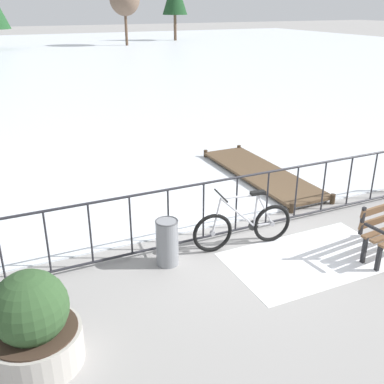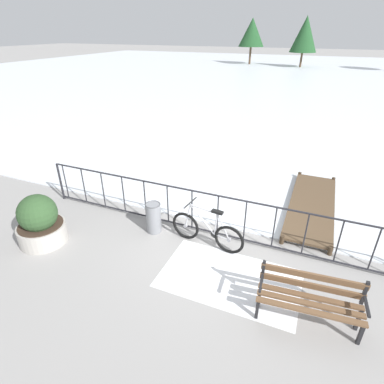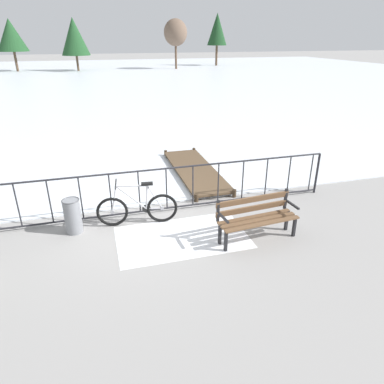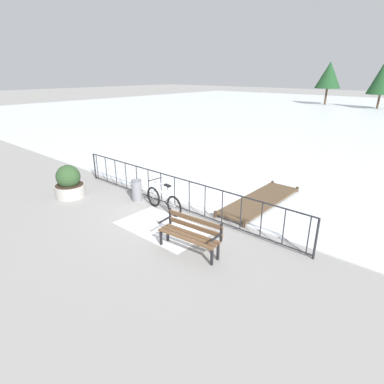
{
  "view_description": "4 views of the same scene",
  "coord_description": "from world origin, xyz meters",
  "px_view_note": "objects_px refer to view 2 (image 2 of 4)",
  "views": [
    {
      "loc": [
        -3.59,
        -5.94,
        3.69
      ],
      "look_at": [
        -0.77,
        0.11,
        0.88
      ],
      "focal_mm": 42.2,
      "sensor_mm": 36.0,
      "label": 1
    },
    {
      "loc": [
        1.73,
        -5.54,
        4.21
      ],
      "look_at": [
        -0.64,
        0.07,
        0.98
      ],
      "focal_mm": 28.86,
      "sensor_mm": 36.0,
      "label": 2
    },
    {
      "loc": [
        -0.77,
        -7.02,
        3.71
      ],
      "look_at": [
        1.08,
        -0.45,
        0.63
      ],
      "focal_mm": 32.46,
      "sensor_mm": 36.0,
      "label": 3
    },
    {
      "loc": [
        6.44,
        -6.6,
        4.1
      ],
      "look_at": [
        0.65,
        0.09,
        0.69
      ],
      "focal_mm": 29.11,
      "sensor_mm": 36.0,
      "label": 4
    }
  ],
  "objects_px": {
    "bicycle_near_railing": "(207,231)",
    "planter_with_shrub": "(40,222)",
    "park_bench": "(310,296)",
    "trash_bin": "(154,217)"
  },
  "relations": [
    {
      "from": "bicycle_near_railing",
      "to": "planter_with_shrub",
      "type": "xyz_separation_m",
      "value": [
        -3.39,
        -1.27,
        0.13
      ]
    },
    {
      "from": "bicycle_near_railing",
      "to": "planter_with_shrub",
      "type": "distance_m",
      "value": 3.62
    },
    {
      "from": "park_bench",
      "to": "planter_with_shrub",
      "type": "bearing_deg",
      "value": -179.15
    },
    {
      "from": "bicycle_near_railing",
      "to": "trash_bin",
      "type": "bearing_deg",
      "value": 178.96
    },
    {
      "from": "planter_with_shrub",
      "to": "park_bench",
      "type": "bearing_deg",
      "value": 0.85
    },
    {
      "from": "bicycle_near_railing",
      "to": "planter_with_shrub",
      "type": "height_order",
      "value": "planter_with_shrub"
    },
    {
      "from": "bicycle_near_railing",
      "to": "trash_bin",
      "type": "relative_size",
      "value": 2.33
    },
    {
      "from": "bicycle_near_railing",
      "to": "park_bench",
      "type": "distance_m",
      "value": 2.48
    },
    {
      "from": "park_bench",
      "to": "bicycle_near_railing",
      "type": "bearing_deg",
      "value": 151.27
    },
    {
      "from": "bicycle_near_railing",
      "to": "park_bench",
      "type": "relative_size",
      "value": 1.04
    }
  ]
}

